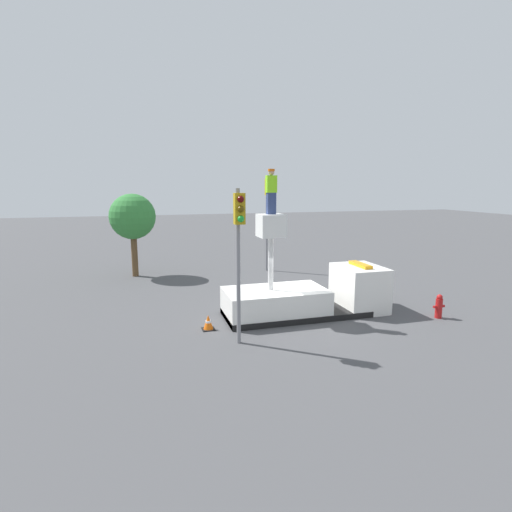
# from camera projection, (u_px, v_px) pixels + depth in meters

# --- Properties ---
(ground_plane) EXTENTS (120.00, 120.00, 0.00)m
(ground_plane) POSITION_uv_depth(u_px,v_px,m) (295.00, 315.00, 16.73)
(ground_plane) COLOR #4C4C4F
(bucket_truck) EXTENTS (6.86, 2.38, 4.24)m
(bucket_truck) POSITION_uv_depth(u_px,v_px,m) (308.00, 296.00, 16.74)
(bucket_truck) COLOR black
(bucket_truck) RESTS_ON ground
(worker) EXTENTS (0.40, 0.26, 1.75)m
(worker) POSITION_uv_depth(u_px,v_px,m) (271.00, 192.00, 15.53)
(worker) COLOR navy
(worker) RESTS_ON bucket_truck
(traffic_light_pole) EXTENTS (0.34, 0.57, 5.28)m
(traffic_light_pole) POSITION_uv_depth(u_px,v_px,m) (239.00, 236.00, 13.00)
(traffic_light_pole) COLOR gray
(traffic_light_pole) RESTS_ON ground
(traffic_light_across) EXTENTS (0.34, 0.57, 5.92)m
(traffic_light_across) POSITION_uv_depth(u_px,v_px,m) (267.00, 205.00, 24.66)
(traffic_light_across) COLOR gray
(traffic_light_across) RESTS_ON ground
(fire_hydrant) EXTENTS (0.51, 0.27, 0.99)m
(fire_hydrant) POSITION_uv_depth(u_px,v_px,m) (439.00, 306.00, 16.29)
(fire_hydrant) COLOR red
(fire_hydrant) RESTS_ON ground
(traffic_cone_rear) EXTENTS (0.47, 0.47, 0.57)m
(traffic_cone_rear) POSITION_uv_depth(u_px,v_px,m) (208.00, 323.00, 15.01)
(traffic_cone_rear) COLOR black
(traffic_cone_rear) RESTS_ON ground
(tree_left_bg) EXTENTS (2.66, 2.66, 4.90)m
(tree_left_bg) POSITION_uv_depth(u_px,v_px,m) (133.00, 217.00, 23.31)
(tree_left_bg) COLOR brown
(tree_left_bg) RESTS_ON ground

